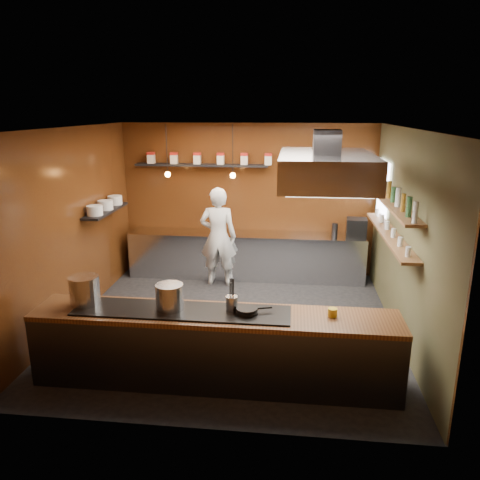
# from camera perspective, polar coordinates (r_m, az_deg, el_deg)

# --- Properties ---
(floor) EXTENTS (5.00, 5.00, 0.00)m
(floor) POSITION_cam_1_polar(r_m,az_deg,el_deg) (7.45, -0.95, -10.22)
(floor) COLOR black
(floor) RESTS_ON ground
(back_wall) EXTENTS (5.00, 0.00, 5.00)m
(back_wall) POSITION_cam_1_polar(r_m,az_deg,el_deg) (9.35, 0.97, 4.88)
(back_wall) COLOR #3A160A
(back_wall) RESTS_ON ground
(left_wall) EXTENTS (0.00, 5.00, 5.00)m
(left_wall) POSITION_cam_1_polar(r_m,az_deg,el_deg) (7.66, -19.91, 1.48)
(left_wall) COLOR #3A160A
(left_wall) RESTS_ON ground
(right_wall) EXTENTS (0.00, 5.00, 5.00)m
(right_wall) POSITION_cam_1_polar(r_m,az_deg,el_deg) (7.06, 19.54, 0.37)
(right_wall) COLOR #454628
(right_wall) RESTS_ON ground
(ceiling) EXTENTS (5.00, 5.00, 0.00)m
(ceiling) POSITION_cam_1_polar(r_m,az_deg,el_deg) (6.71, -1.07, 13.50)
(ceiling) COLOR silver
(ceiling) RESTS_ON back_wall
(window_pane) EXTENTS (0.00, 1.00, 1.00)m
(window_pane) POSITION_cam_1_polar(r_m,az_deg,el_deg) (8.60, 17.02, 5.94)
(window_pane) COLOR white
(window_pane) RESTS_ON right_wall
(prep_counter) EXTENTS (4.60, 0.65, 0.90)m
(prep_counter) POSITION_cam_1_polar(r_m,az_deg,el_deg) (9.29, 0.75, -1.88)
(prep_counter) COLOR silver
(prep_counter) RESTS_ON floor
(pass_counter) EXTENTS (4.40, 0.72, 0.94)m
(pass_counter) POSITION_cam_1_polar(r_m,az_deg,el_deg) (5.83, -3.08, -12.93)
(pass_counter) COLOR #38383D
(pass_counter) RESTS_ON floor
(tin_shelf) EXTENTS (2.60, 0.26, 0.04)m
(tin_shelf) POSITION_cam_1_polar(r_m,az_deg,el_deg) (9.24, -4.73, 9.09)
(tin_shelf) COLOR black
(tin_shelf) RESTS_ON back_wall
(plate_shelf) EXTENTS (0.30, 1.40, 0.04)m
(plate_shelf) POSITION_cam_1_polar(r_m,az_deg,el_deg) (8.47, -16.04, 3.46)
(plate_shelf) COLOR black
(plate_shelf) RESTS_ON left_wall
(bottle_shelf_upper) EXTENTS (0.26, 2.80, 0.04)m
(bottle_shelf_upper) POSITION_cam_1_polar(r_m,az_deg,el_deg) (7.22, 18.09, 4.25)
(bottle_shelf_upper) COLOR brown
(bottle_shelf_upper) RESTS_ON right_wall
(bottle_shelf_lower) EXTENTS (0.26, 2.80, 0.04)m
(bottle_shelf_lower) POSITION_cam_1_polar(r_m,az_deg,el_deg) (7.32, 17.78, 0.65)
(bottle_shelf_lower) COLOR brown
(bottle_shelf_lower) RESTS_ON right_wall
(extractor_hood) EXTENTS (1.20, 2.00, 0.72)m
(extractor_hood) POSITION_cam_1_polar(r_m,az_deg,el_deg) (6.30, 10.40, 8.59)
(extractor_hood) COLOR #38383D
(extractor_hood) RESTS_ON ceiling
(pendant_left) EXTENTS (0.10, 0.10, 0.95)m
(pendant_left) POSITION_cam_1_polar(r_m,az_deg,el_deg) (8.72, -8.82, 8.24)
(pendant_left) COLOR black
(pendant_left) RESTS_ON ceiling
(pendant_right) EXTENTS (0.10, 0.10, 0.95)m
(pendant_right) POSITION_cam_1_polar(r_m,az_deg,el_deg) (8.49, -0.89, 8.22)
(pendant_right) COLOR black
(pendant_right) RESTS_ON ceiling
(storage_tins) EXTENTS (2.43, 0.13, 0.22)m
(storage_tins) POSITION_cam_1_polar(r_m,az_deg,el_deg) (9.20, -3.81, 9.90)
(storage_tins) COLOR beige
(storage_tins) RESTS_ON tin_shelf
(plate_stacks) EXTENTS (0.26, 1.16, 0.16)m
(plate_stacks) POSITION_cam_1_polar(r_m,az_deg,el_deg) (8.45, -16.09, 4.12)
(plate_stacks) COLOR silver
(plate_stacks) RESTS_ON plate_shelf
(bottles) EXTENTS (0.06, 2.66, 0.24)m
(bottles) POSITION_cam_1_polar(r_m,az_deg,el_deg) (7.20, 18.19, 5.34)
(bottles) COLOR silver
(bottles) RESTS_ON bottle_shelf_upper
(wine_glasses) EXTENTS (0.07, 2.37, 0.13)m
(wine_glasses) POSITION_cam_1_polar(r_m,az_deg,el_deg) (7.30, 17.84, 1.29)
(wine_glasses) COLOR silver
(wine_glasses) RESTS_ON bottle_shelf_lower
(stockpot_large) EXTENTS (0.42, 0.42, 0.35)m
(stockpot_large) POSITION_cam_1_polar(r_m,az_deg,el_deg) (6.06, -18.42, -5.83)
(stockpot_large) COLOR silver
(stockpot_large) RESTS_ON pass_counter
(stockpot_small) EXTENTS (0.34, 0.34, 0.31)m
(stockpot_small) POSITION_cam_1_polar(r_m,az_deg,el_deg) (5.68, -8.57, -6.86)
(stockpot_small) COLOR #B5B7BC
(stockpot_small) RESTS_ON pass_counter
(utensil_crock) EXTENTS (0.15, 0.15, 0.18)m
(utensil_crock) POSITION_cam_1_polar(r_m,az_deg,el_deg) (5.60, -1.01, -7.74)
(utensil_crock) COLOR #B4B7BB
(utensil_crock) RESTS_ON pass_counter
(frying_pan) EXTENTS (0.43, 0.27, 0.07)m
(frying_pan) POSITION_cam_1_polar(r_m,az_deg,el_deg) (5.55, 0.88, -8.61)
(frying_pan) COLOR black
(frying_pan) RESTS_ON pass_counter
(butter_jar) EXTENTS (0.13, 0.13, 0.10)m
(butter_jar) POSITION_cam_1_polar(r_m,az_deg,el_deg) (5.62, 11.22, -8.65)
(butter_jar) COLOR gold
(butter_jar) RESTS_ON pass_counter
(espresso_machine) EXTENTS (0.40, 0.39, 0.37)m
(espresso_machine) POSITION_cam_1_polar(r_m,az_deg,el_deg) (9.09, 14.01, 1.40)
(espresso_machine) COLOR black
(espresso_machine) RESTS_ON prep_counter
(chef) EXTENTS (0.70, 0.46, 1.88)m
(chef) POSITION_cam_1_polar(r_m,az_deg,el_deg) (8.78, -2.68, 0.39)
(chef) COLOR white
(chef) RESTS_ON floor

